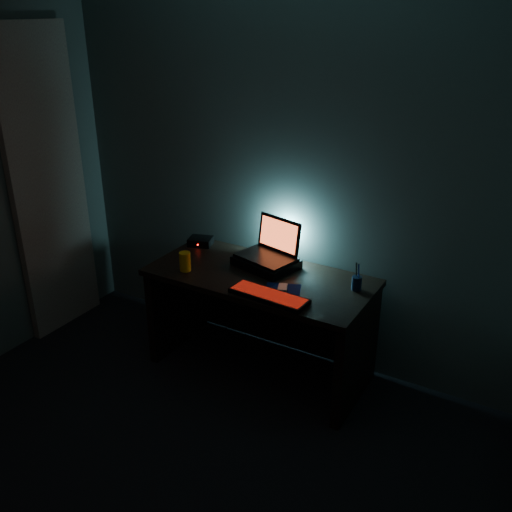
{
  "coord_description": "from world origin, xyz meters",
  "views": [
    {
      "loc": [
        1.69,
        -1.33,
        2.41
      ],
      "look_at": [
        -0.0,
        1.57,
        0.91
      ],
      "focal_mm": 40.0,
      "sensor_mm": 36.0,
      "label": 1
    }
  ],
  "objects_px": {
    "keyboard": "(269,296)",
    "pen_cup": "(357,283)",
    "juice_glass": "(185,261)",
    "mouse": "(283,288)",
    "laptop": "(271,248)",
    "router": "(201,241)"
  },
  "relations": [
    {
      "from": "keyboard",
      "to": "pen_cup",
      "type": "bearing_deg",
      "value": 44.99
    },
    {
      "from": "pen_cup",
      "to": "juice_glass",
      "type": "bearing_deg",
      "value": -164.14
    },
    {
      "from": "mouse",
      "to": "pen_cup",
      "type": "relative_size",
      "value": 1.03
    },
    {
      "from": "keyboard",
      "to": "pen_cup",
      "type": "height_order",
      "value": "pen_cup"
    },
    {
      "from": "laptop",
      "to": "pen_cup",
      "type": "distance_m",
      "value": 0.66
    },
    {
      "from": "keyboard",
      "to": "pen_cup",
      "type": "xyz_separation_m",
      "value": [
        0.42,
        0.37,
        0.03
      ]
    },
    {
      "from": "laptop",
      "to": "mouse",
      "type": "height_order",
      "value": "laptop"
    },
    {
      "from": "keyboard",
      "to": "router",
      "type": "height_order",
      "value": "router"
    },
    {
      "from": "mouse",
      "to": "pen_cup",
      "type": "xyz_separation_m",
      "value": [
        0.39,
        0.25,
        0.03
      ]
    },
    {
      "from": "keyboard",
      "to": "juice_glass",
      "type": "distance_m",
      "value": 0.68
    },
    {
      "from": "pen_cup",
      "to": "router",
      "type": "relative_size",
      "value": 0.45
    },
    {
      "from": "mouse",
      "to": "router",
      "type": "distance_m",
      "value": 0.94
    },
    {
      "from": "keyboard",
      "to": "juice_glass",
      "type": "xyz_separation_m",
      "value": [
        -0.68,
        0.06,
        0.05
      ]
    },
    {
      "from": "juice_glass",
      "to": "mouse",
      "type": "bearing_deg",
      "value": 5.18
    },
    {
      "from": "laptop",
      "to": "pen_cup",
      "type": "xyz_separation_m",
      "value": [
        0.65,
        -0.07,
        -0.07
      ]
    },
    {
      "from": "laptop",
      "to": "mouse",
      "type": "relative_size",
      "value": 4.62
    },
    {
      "from": "juice_glass",
      "to": "laptop",
      "type": "bearing_deg",
      "value": 39.99
    },
    {
      "from": "keyboard",
      "to": "mouse",
      "type": "xyz_separation_m",
      "value": [
        0.03,
        0.12,
        0.0
      ]
    },
    {
      "from": "mouse",
      "to": "pen_cup",
      "type": "height_order",
      "value": "pen_cup"
    },
    {
      "from": "mouse",
      "to": "keyboard",
      "type": "bearing_deg",
      "value": -125.11
    },
    {
      "from": "mouse",
      "to": "juice_glass",
      "type": "bearing_deg",
      "value": 163.54
    },
    {
      "from": "mouse",
      "to": "laptop",
      "type": "bearing_deg",
      "value": 107.48
    }
  ]
}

